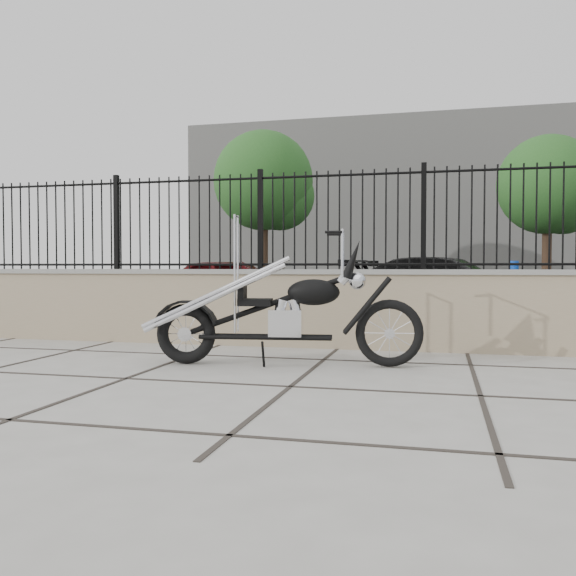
# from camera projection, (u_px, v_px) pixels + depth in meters

# --- Properties ---
(ground_plane) EXTENTS (90.00, 90.00, 0.00)m
(ground_plane) POSITION_uv_depth(u_px,v_px,m) (290.00, 387.00, 5.02)
(ground_plane) COLOR #99968E
(ground_plane) RESTS_ON ground
(parking_lot) EXTENTS (30.00, 30.00, 0.00)m
(parking_lot) POSITION_uv_depth(u_px,v_px,m) (396.00, 302.00, 17.14)
(parking_lot) COLOR black
(parking_lot) RESTS_ON ground
(retaining_wall) EXTENTS (14.00, 0.36, 0.96)m
(retaining_wall) POSITION_uv_depth(u_px,v_px,m) (339.00, 309.00, 7.43)
(retaining_wall) COLOR gray
(retaining_wall) RESTS_ON ground_plane
(iron_fence) EXTENTS (14.00, 0.08, 1.20)m
(iron_fence) POSITION_uv_depth(u_px,v_px,m) (339.00, 220.00, 7.39)
(iron_fence) COLOR black
(iron_fence) RESTS_ON retaining_wall
(background_building) EXTENTS (22.00, 6.00, 8.00)m
(background_building) POSITION_uv_depth(u_px,v_px,m) (416.00, 207.00, 30.58)
(background_building) COLOR beige
(background_building) RESTS_ON ground_plane
(chopper_motorcycle) EXTENTS (2.60, 0.79, 1.54)m
(chopper_motorcycle) POSITION_uv_depth(u_px,v_px,m) (281.00, 289.00, 6.08)
(chopper_motorcycle) COLOR black
(chopper_motorcycle) RESTS_ON ground_plane
(car_red) EXTENTS (3.56, 1.63, 1.18)m
(car_red) POSITION_uv_depth(u_px,v_px,m) (235.00, 286.00, 12.66)
(car_red) COLOR #4F0B0E
(car_red) RESTS_ON parking_lot
(car_black) EXTENTS (4.39, 2.87, 1.18)m
(car_black) POSITION_uv_depth(u_px,v_px,m) (448.00, 288.00, 11.65)
(car_black) COLOR black
(car_black) RESTS_ON parking_lot
(bollard_a) EXTENTS (0.13, 0.13, 0.93)m
(bollard_a) POSITION_uv_depth(u_px,v_px,m) (278.00, 299.00, 9.99)
(bollard_a) COLOR blue
(bollard_a) RESTS_ON ground_plane
(bollard_b) EXTENTS (0.15, 0.15, 1.08)m
(bollard_b) POSITION_uv_depth(u_px,v_px,m) (514.00, 296.00, 9.48)
(bollard_b) COLOR #0B2DB1
(bollard_b) RESTS_ON ground_plane
(tree_left) EXTENTS (3.66, 3.66, 6.17)m
(tree_left) POSITION_uv_depth(u_px,v_px,m) (263.00, 176.00, 22.36)
(tree_left) COLOR #382619
(tree_left) RESTS_ON ground_plane
(tree_right) EXTENTS (3.22, 3.22, 5.44)m
(tree_right) POSITION_uv_depth(u_px,v_px,m) (548.00, 180.00, 19.82)
(tree_right) COLOR #382619
(tree_right) RESTS_ON ground_plane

